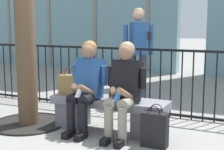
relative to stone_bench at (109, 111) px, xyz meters
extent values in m
plane|color=gray|center=(0.00, 0.00, -0.27)|extent=(60.00, 60.00, 0.00)
cube|color=slate|center=(0.00, 0.00, 0.13)|extent=(1.60, 0.44, 0.10)
cube|color=slate|center=(-0.56, 0.00, -0.10)|extent=(0.36, 0.37, 0.35)
cube|color=slate|center=(0.56, 0.00, -0.10)|extent=(0.36, 0.37, 0.35)
cylinder|color=black|center=(-0.36, -0.18, 0.20)|extent=(0.15, 0.40, 0.15)
cylinder|color=black|center=(-0.36, -0.38, -0.05)|extent=(0.11, 0.11, 0.45)
cube|color=black|center=(-0.36, -0.44, -0.23)|extent=(0.09, 0.22, 0.08)
cylinder|color=black|center=(-0.18, -0.18, 0.20)|extent=(0.15, 0.40, 0.15)
cylinder|color=black|center=(-0.18, -0.38, -0.05)|extent=(0.11, 0.11, 0.45)
cube|color=black|center=(-0.18, -0.44, -0.23)|extent=(0.09, 0.22, 0.08)
cube|color=#234C8C|center=(-0.27, -0.04, 0.44)|extent=(0.36, 0.30, 0.55)
cylinder|color=#234C8C|center=(-0.49, -0.04, 0.49)|extent=(0.08, 0.08, 0.26)
cylinder|color=#8E664C|center=(-0.35, -0.26, 0.32)|extent=(0.16, 0.28, 0.20)
cylinder|color=#234C8C|center=(-0.05, -0.04, 0.49)|extent=(0.08, 0.08, 0.26)
cylinder|color=#8E664C|center=(-0.19, -0.26, 0.32)|extent=(0.16, 0.28, 0.20)
cube|color=silver|center=(-0.27, -0.32, 0.30)|extent=(0.07, 0.10, 0.13)
sphere|color=#8E664C|center=(-0.27, -0.06, 0.81)|extent=(0.20, 0.20, 0.20)
sphere|color=olive|center=(-0.27, -0.03, 0.84)|extent=(0.20, 0.20, 0.20)
cylinder|color=gray|center=(0.18, -0.18, 0.20)|extent=(0.15, 0.40, 0.15)
cylinder|color=gray|center=(0.18, -0.38, -0.05)|extent=(0.11, 0.11, 0.45)
cube|color=black|center=(0.18, -0.44, -0.23)|extent=(0.09, 0.22, 0.08)
cylinder|color=gray|center=(0.36, -0.18, 0.20)|extent=(0.15, 0.40, 0.15)
cylinder|color=gray|center=(0.36, -0.38, -0.05)|extent=(0.11, 0.11, 0.45)
cube|color=black|center=(0.36, -0.44, -0.23)|extent=(0.09, 0.22, 0.08)
cube|color=black|center=(0.27, -0.04, 0.44)|extent=(0.36, 0.30, 0.55)
cylinder|color=black|center=(0.05, -0.04, 0.49)|extent=(0.08, 0.08, 0.26)
cylinder|color=#8E664C|center=(0.19, -0.26, 0.32)|extent=(0.16, 0.28, 0.20)
cylinder|color=black|center=(0.49, -0.04, 0.49)|extent=(0.08, 0.08, 0.26)
cylinder|color=#8E664C|center=(0.35, -0.26, 0.32)|extent=(0.16, 0.28, 0.20)
cube|color=#2D6BB7|center=(0.27, -0.32, 0.30)|extent=(0.07, 0.10, 0.13)
sphere|color=#8E664C|center=(0.27, -0.06, 0.81)|extent=(0.20, 0.20, 0.20)
sphere|color=#997F59|center=(0.27, -0.03, 0.84)|extent=(0.20, 0.20, 0.20)
cube|color=olive|center=(-0.58, -0.01, 0.32)|extent=(0.32, 0.16, 0.27)
torus|color=brown|center=(-0.58, -0.01, 0.46)|extent=(0.23, 0.02, 0.23)
cube|color=black|center=(0.73, -0.29, -0.07)|extent=(0.30, 0.15, 0.41)
torus|color=black|center=(0.73, -0.34, 0.16)|extent=(0.15, 0.01, 0.15)
torus|color=black|center=(0.73, -0.23, 0.16)|extent=(0.15, 0.01, 0.15)
cylinder|color=#383D4C|center=(-0.29, 1.60, 0.18)|extent=(0.13, 0.13, 0.90)
cube|color=black|center=(-0.29, 1.56, -0.24)|extent=(0.09, 0.22, 0.06)
cylinder|color=#383D4C|center=(-0.09, 1.60, 0.18)|extent=(0.13, 0.13, 0.90)
cube|color=black|center=(-0.09, 1.56, -0.24)|extent=(0.09, 0.22, 0.06)
cube|color=#234C8C|center=(-0.19, 1.60, 0.91)|extent=(0.40, 0.44, 0.56)
cylinder|color=#234C8C|center=(-0.42, 1.60, 0.89)|extent=(0.08, 0.08, 0.52)
cylinder|color=#234C8C|center=(0.05, 1.60, 0.89)|extent=(0.08, 0.08, 0.52)
sphere|color=tan|center=(-0.19, 1.60, 1.31)|extent=(0.20, 0.20, 0.20)
sphere|color=#997F59|center=(-0.19, 1.62, 1.34)|extent=(0.20, 0.20, 0.20)
cube|color=black|center=(0.05, 1.50, 0.96)|extent=(0.07, 0.01, 0.14)
cylinder|color=black|center=(-2.73, 0.98, 0.26)|extent=(0.02, 0.02, 1.06)
cylinder|color=black|center=(-2.56, 0.98, 0.26)|extent=(0.02, 0.02, 1.06)
cylinder|color=black|center=(-2.40, 0.98, 0.26)|extent=(0.02, 0.02, 1.06)
cylinder|color=black|center=(-2.23, 0.98, 0.26)|extent=(0.02, 0.02, 1.06)
cylinder|color=black|center=(-2.07, 0.98, 0.26)|extent=(0.02, 0.02, 1.06)
cylinder|color=black|center=(-1.90, 0.98, 0.26)|extent=(0.02, 0.02, 1.06)
cylinder|color=black|center=(-1.73, 0.98, 0.26)|extent=(0.02, 0.02, 1.06)
cylinder|color=black|center=(-1.57, 0.98, 0.26)|extent=(0.02, 0.02, 1.06)
cylinder|color=black|center=(-1.40, 0.98, 0.26)|extent=(0.02, 0.02, 1.06)
cylinder|color=black|center=(-1.24, 0.98, 0.26)|extent=(0.02, 0.02, 1.06)
cylinder|color=black|center=(-1.07, 0.98, 0.26)|extent=(0.02, 0.02, 1.06)
cylinder|color=black|center=(-0.91, 0.98, 0.26)|extent=(0.02, 0.02, 1.06)
cylinder|color=black|center=(-0.74, 0.98, 0.26)|extent=(0.02, 0.02, 1.06)
cylinder|color=black|center=(-0.58, 0.98, 0.26)|extent=(0.02, 0.02, 1.06)
cylinder|color=black|center=(-0.41, 0.98, 0.26)|extent=(0.02, 0.02, 1.06)
cylinder|color=black|center=(-0.25, 0.98, 0.26)|extent=(0.02, 0.02, 1.06)
cylinder|color=black|center=(-0.08, 0.98, 0.26)|extent=(0.02, 0.02, 1.06)
cylinder|color=black|center=(0.08, 0.98, 0.26)|extent=(0.02, 0.02, 1.06)
cylinder|color=black|center=(0.25, 0.98, 0.26)|extent=(0.02, 0.02, 1.06)
cylinder|color=black|center=(0.41, 0.98, 0.26)|extent=(0.02, 0.02, 1.06)
cylinder|color=black|center=(0.58, 0.98, 0.26)|extent=(0.02, 0.02, 1.06)
cylinder|color=black|center=(0.74, 0.98, 0.26)|extent=(0.02, 0.02, 1.06)
cylinder|color=black|center=(0.91, 0.98, 0.26)|extent=(0.02, 0.02, 1.06)
cylinder|color=black|center=(1.07, 0.98, 0.26)|extent=(0.02, 0.02, 1.06)
cylinder|color=black|center=(1.24, 0.98, 0.26)|extent=(0.02, 0.02, 1.06)
cube|color=black|center=(0.00, 0.98, -0.22)|extent=(8.43, 0.04, 0.04)
cube|color=black|center=(0.00, 0.98, 0.77)|extent=(8.43, 0.04, 0.04)
cylinder|color=black|center=(-1.19, -0.21, -0.27)|extent=(1.05, 1.05, 0.01)
torus|color=black|center=(-1.19, -0.21, -0.26)|extent=(1.08, 1.08, 0.03)
cylinder|color=brown|center=(-1.19, -0.21, 1.43)|extent=(0.28, 0.28, 3.40)
camera|label=1|loc=(1.80, -3.79, 1.15)|focal=51.85mm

